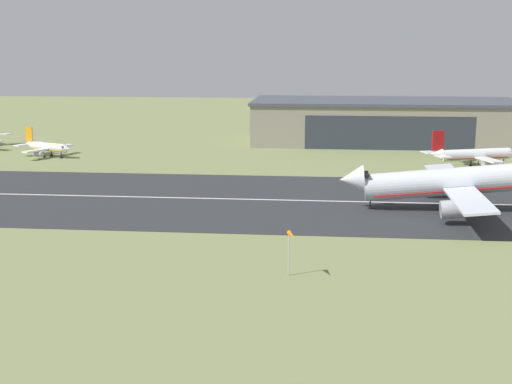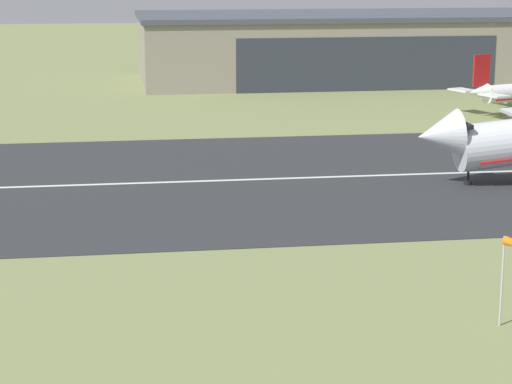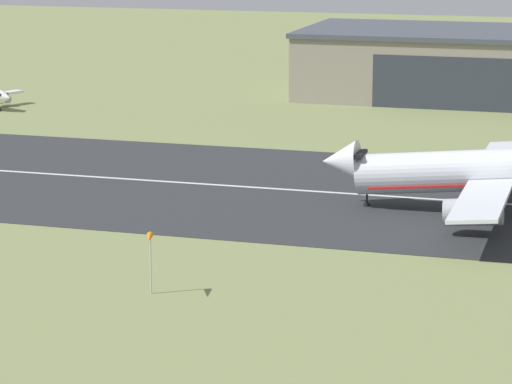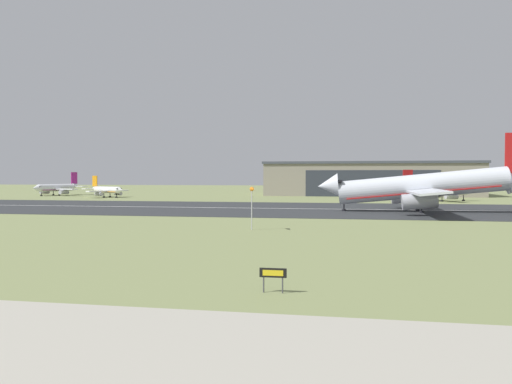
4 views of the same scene
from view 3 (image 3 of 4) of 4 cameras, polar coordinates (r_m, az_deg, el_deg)
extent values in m
cube|color=#2B2D30|center=(158.66, -2.39, 0.36)|extent=(428.89, 51.49, 0.06)
cube|color=silver|center=(158.65, -2.39, 0.37)|extent=(386.00, 0.70, 0.01)
cube|color=#2D333D|center=(219.76, 11.63, 4.92)|extent=(47.58, 0.12, 9.64)
cylinder|color=silver|center=(144.10, 11.39, 1.03)|extent=(34.02, 5.05, 8.05)
cone|color=silver|center=(146.84, 3.97, 1.48)|extent=(4.87, 4.91, 5.28)
cube|color=black|center=(146.16, 4.91, 1.80)|extent=(1.16, 4.16, 0.54)
cube|color=red|center=(144.37, 11.37, 0.51)|extent=(30.22, 4.79, 3.06)
cube|color=silver|center=(156.42, 11.54, 1.64)|extent=(5.38, 19.90, 0.90)
cylinder|color=#A8A8B2|center=(155.30, 11.07, 0.92)|extent=(6.63, 3.06, 3.62)
cube|color=silver|center=(132.29, 10.60, -0.38)|extent=(5.38, 19.90, 0.90)
cylinder|color=#A8A8B2|center=(134.34, 10.19, -0.93)|extent=(6.63, 3.06, 3.62)
cylinder|color=black|center=(147.01, 5.24, -0.11)|extent=(0.24, 0.24, 3.03)
cylinder|color=black|center=(147.31, 5.23, -0.60)|extent=(0.84, 0.84, 0.44)
cylinder|color=black|center=(147.81, 11.36, -0.24)|extent=(0.24, 0.24, 3.03)
cylinder|color=black|center=(148.11, 11.34, -0.73)|extent=(0.84, 0.84, 0.44)
cylinder|color=black|center=(142.12, 11.14, -0.76)|extent=(0.24, 0.24, 3.03)
cylinder|color=black|center=(142.43, 11.12, -1.27)|extent=(0.84, 0.84, 0.44)
cone|color=white|center=(220.40, -11.67, 4.38)|extent=(2.74, 2.86, 2.24)
cube|color=black|center=(221.19, -11.85, 4.52)|extent=(1.77, 2.18, 0.44)
cube|color=white|center=(228.51, -11.75, 4.58)|extent=(4.77, 7.54, 0.40)
cylinder|color=#A8A8B2|center=(227.97, -11.79, 4.31)|extent=(3.22, 2.43, 1.39)
cylinder|color=#B7B7BC|center=(113.14, -4.98, -3.34)|extent=(0.14, 0.14, 5.98)
cone|color=orange|center=(111.08, -5.05, -2.18)|extent=(1.32, 2.49, 0.60)
camera|label=1|loc=(38.39, -51.63, -0.94)|focal=50.00mm
camera|label=2|loc=(78.72, -39.22, 1.48)|focal=70.00mm
camera|label=4|loc=(50.42, -20.67, -20.55)|focal=35.00mm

